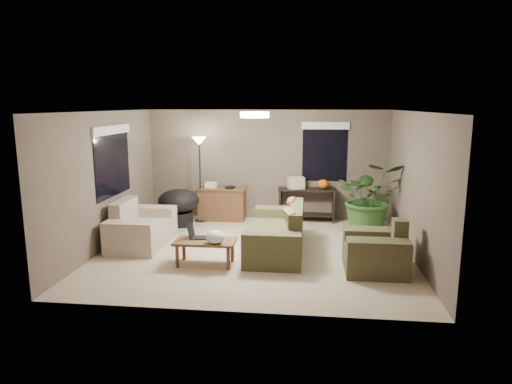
# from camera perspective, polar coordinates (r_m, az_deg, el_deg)

# --- Properties ---
(room_shell) EXTENTS (5.50, 5.50, 5.50)m
(room_shell) POSITION_cam_1_polar(r_m,az_deg,el_deg) (8.06, -0.16, 1.13)
(room_shell) COLOR #BCA88B
(room_shell) RESTS_ON ground
(main_sofa) EXTENTS (0.95, 2.20, 0.85)m
(main_sofa) POSITION_cam_1_polar(r_m,az_deg,el_deg) (8.28, 2.80, -5.41)
(main_sofa) COLOR #4C4C2E
(main_sofa) RESTS_ON ground
(throw_pillows) EXTENTS (0.35, 1.37, 0.47)m
(throw_pillows) POSITION_cam_1_polar(r_m,az_deg,el_deg) (8.17, 4.61, -3.07)
(throw_pillows) COLOR #8C7251
(throw_pillows) RESTS_ON main_sofa
(loveseat) EXTENTS (0.90, 1.60, 0.85)m
(loveseat) POSITION_cam_1_polar(r_m,az_deg,el_deg) (8.92, -14.24, -4.52)
(loveseat) COLOR #BDB4A1
(loveseat) RESTS_ON ground
(armchair) EXTENTS (0.95, 1.00, 0.85)m
(armchair) POSITION_cam_1_polar(r_m,az_deg,el_deg) (7.56, 14.77, -7.34)
(armchair) COLOR brown
(armchair) RESTS_ON ground
(coffee_table) EXTENTS (1.00, 0.55, 0.42)m
(coffee_table) POSITION_cam_1_polar(r_m,az_deg,el_deg) (7.61, -6.38, -6.44)
(coffee_table) COLOR brown
(coffee_table) RESTS_ON ground
(laptop) EXTENTS (0.38, 0.28, 0.24)m
(laptop) POSITION_cam_1_polar(r_m,az_deg,el_deg) (7.71, -7.46, -5.30)
(laptop) COLOR black
(laptop) RESTS_ON coffee_table
(plastic_bag) EXTENTS (0.34, 0.32, 0.21)m
(plastic_bag) POSITION_cam_1_polar(r_m,az_deg,el_deg) (7.38, -5.14, -5.60)
(plastic_bag) COLOR white
(plastic_bag) RESTS_ON coffee_table
(desk) EXTENTS (1.10, 0.50, 0.75)m
(desk) POSITION_cam_1_polar(r_m,az_deg,el_deg) (10.49, -4.27, -1.45)
(desk) COLOR brown
(desk) RESTS_ON ground
(desk_papers) EXTENTS (0.68, 0.27, 0.12)m
(desk_papers) POSITION_cam_1_polar(r_m,az_deg,el_deg) (10.43, -5.16, 0.83)
(desk_papers) COLOR silver
(desk_papers) RESTS_ON desk
(console_table) EXTENTS (1.30, 0.40, 0.75)m
(console_table) POSITION_cam_1_polar(r_m,az_deg,el_deg) (10.40, 6.36, -1.27)
(console_table) COLOR black
(console_table) RESTS_ON ground
(pumpkin) EXTENTS (0.33, 0.33, 0.21)m
(pumpkin) POSITION_cam_1_polar(r_m,az_deg,el_deg) (10.32, 8.35, 0.97)
(pumpkin) COLOR orange
(pumpkin) RESTS_ON console_table
(cardboard_box) EXTENTS (0.41, 0.35, 0.26)m
(cardboard_box) POSITION_cam_1_polar(r_m,az_deg,el_deg) (10.32, 5.02, 1.17)
(cardboard_box) COLOR beige
(cardboard_box) RESTS_ON console_table
(papasan_chair) EXTENTS (0.94, 0.94, 0.80)m
(papasan_chair) POSITION_cam_1_polar(r_m,az_deg,el_deg) (10.11, -9.63, -1.54)
(papasan_chair) COLOR black
(papasan_chair) RESTS_ON ground
(floor_lamp) EXTENTS (0.32, 0.32, 1.91)m
(floor_lamp) POSITION_cam_1_polar(r_m,az_deg,el_deg) (10.21, -7.09, 5.09)
(floor_lamp) COLOR black
(floor_lamp) RESTS_ON ground
(ceiling_fixture) EXTENTS (0.50, 0.50, 0.10)m
(ceiling_fixture) POSITION_cam_1_polar(r_m,az_deg,el_deg) (7.94, -0.17, 9.62)
(ceiling_fixture) COLOR white
(ceiling_fixture) RESTS_ON room_shell
(houseplant) EXTENTS (1.35, 1.50, 1.17)m
(houseplant) POSITION_cam_1_polar(r_m,az_deg,el_deg) (9.64, 14.03, -1.60)
(houseplant) COLOR #2D5923
(houseplant) RESTS_ON ground
(cat_scratching_post) EXTENTS (0.32, 0.32, 0.50)m
(cat_scratching_post) POSITION_cam_1_polar(r_m,az_deg,el_deg) (9.50, 14.47, -4.11)
(cat_scratching_post) COLOR tan
(cat_scratching_post) RESTS_ON ground
(window_left) EXTENTS (0.05, 1.56, 1.33)m
(window_left) POSITION_cam_1_polar(r_m,az_deg,el_deg) (9.00, -17.51, 5.09)
(window_left) COLOR black
(window_left) RESTS_ON room_shell
(window_back) EXTENTS (1.06, 0.05, 1.33)m
(window_back) POSITION_cam_1_polar(r_m,az_deg,el_deg) (10.40, 8.62, 6.20)
(window_back) COLOR black
(window_back) RESTS_ON room_shell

